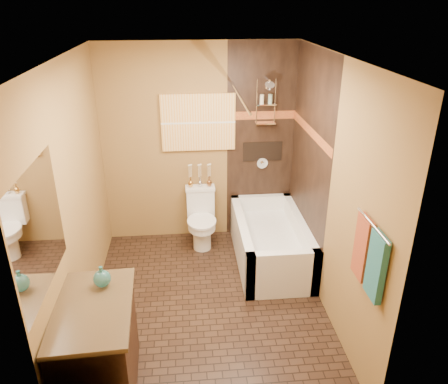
{
  "coord_description": "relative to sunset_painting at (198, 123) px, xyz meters",
  "views": [
    {
      "loc": [
        -0.18,
        -3.7,
        2.96
      ],
      "look_at": [
        0.21,
        0.4,
        1.1
      ],
      "focal_mm": 35.0,
      "sensor_mm": 36.0,
      "label": 1
    }
  ],
  "objects": [
    {
      "name": "bathtub",
      "position": [
        0.81,
        -0.73,
        -1.33
      ],
      "size": [
        0.8,
        1.5,
        0.55
      ],
      "color": "white",
      "rests_on": "floor"
    },
    {
      "name": "teal_bottle",
      "position": [
        -0.87,
        -2.23,
        -0.62
      ],
      "size": [
        0.16,
        0.16,
        0.22
      ],
      "primitive_type": null,
      "rotation": [
        0.0,
        0.0,
        0.12
      ],
      "color": "#246D6B",
      "rests_on": "vanity"
    },
    {
      "name": "vanity",
      "position": [
        -0.92,
        -2.48,
        -1.13
      ],
      "size": [
        0.62,
        0.97,
        0.84
      ],
      "rotation": [
        0.0,
        0.0,
        0.05
      ],
      "color": "black",
      "rests_on": "floor"
    },
    {
      "name": "sunset_painting",
      "position": [
        0.0,
        0.0,
        0.0
      ],
      "size": [
        0.9,
        0.04,
        0.7
      ],
      "primitive_type": "cube",
      "color": "gold",
      "rests_on": "wall_back"
    },
    {
      "name": "vanity_mirror",
      "position": [
        -1.18,
        -2.48,
        -0.05
      ],
      "size": [
        0.01,
        1.0,
        0.9
      ],
      "primitive_type": "cube",
      "color": "white",
      "rests_on": "wall_left"
    },
    {
      "name": "mosaic_band_right",
      "position": [
        1.18,
        -0.73,
        0.07
      ],
      "size": [
        0.01,
        1.5,
        0.1
      ],
      "primitive_type": "cube",
      "color": "maroon",
      "rests_on": "alcove_tile_right"
    },
    {
      "name": "wall_right",
      "position": [
        1.21,
        -1.48,
        -0.3
      ],
      "size": [
        0.02,
        3.0,
        2.5
      ],
      "primitive_type": "cube",
      "color": "olive",
      "rests_on": "floor"
    },
    {
      "name": "towel_rust",
      "position": [
        1.17,
        -2.4,
        -0.37
      ],
      "size": [
        0.05,
        0.22,
        0.52
      ],
      "primitive_type": "cube",
      "color": "maroon",
      "rests_on": "towel_bar"
    },
    {
      "name": "wall_front",
      "position": [
        0.01,
        -2.98,
        -0.3
      ],
      "size": [
        2.4,
        0.02,
        2.5
      ],
      "primitive_type": "cube",
      "color": "olive",
      "rests_on": "floor"
    },
    {
      "name": "towel_teal",
      "position": [
        1.17,
        -2.66,
        -0.37
      ],
      "size": [
        0.05,
        0.22,
        0.52
      ],
      "primitive_type": "cube",
      "color": "#1D5A61",
      "rests_on": "towel_bar"
    },
    {
      "name": "wall_back",
      "position": [
        0.01,
        0.02,
        -0.3
      ],
      "size": [
        2.4,
        0.02,
        2.5
      ],
      "primitive_type": "cube",
      "color": "olive",
      "rests_on": "floor"
    },
    {
      "name": "alcove_niche",
      "position": [
        0.81,
        0.01,
        -0.4
      ],
      "size": [
        0.5,
        0.01,
        0.25
      ],
      "primitive_type": "cube",
      "color": "black",
      "rests_on": "alcove_tile_back"
    },
    {
      "name": "mosaic_band_back",
      "position": [
        0.78,
        0.0,
        0.07
      ],
      "size": [
        0.85,
        0.01,
        0.1
      ],
      "primitive_type": "cube",
      "color": "maroon",
      "rests_on": "alcove_tile_back"
    },
    {
      "name": "alcove_tile_right",
      "position": [
        1.19,
        -0.73,
        -0.3
      ],
      "size": [
        0.01,
        1.5,
        2.5
      ],
      "primitive_type": "cube",
      "color": "black",
      "rests_on": "wall_right"
    },
    {
      "name": "curtain_rod",
      "position": [
        0.41,
        -0.73,
        0.47
      ],
      "size": [
        0.03,
        1.55,
        0.03
      ],
      "primitive_type": "cylinder",
      "rotation": [
        1.57,
        0.0,
        0.0
      ],
      "color": "silver",
      "rests_on": "wall_back"
    },
    {
      "name": "bud_vases",
      "position": [
        -0.0,
        -0.08,
        -0.65
      ],
      "size": [
        0.3,
        0.06,
        0.3
      ],
      "color": "#C58D3D",
      "rests_on": "toilet"
    },
    {
      "name": "ceiling",
      "position": [
        0.01,
        -1.48,
        0.95
      ],
      "size": [
        3.0,
        3.0,
        0.0
      ],
      "primitive_type": "plane",
      "color": "silver",
      "rests_on": "wall_back"
    },
    {
      "name": "toilet",
      "position": [
        -0.0,
        -0.25,
        -1.18
      ],
      "size": [
        0.37,
        0.55,
        0.74
      ],
      "rotation": [
        0.0,
        0.0,
        0.01
      ],
      "color": "white",
      "rests_on": "floor"
    },
    {
      "name": "wall_left",
      "position": [
        -1.19,
        -1.48,
        -0.3
      ],
      "size": [
        0.02,
        3.0,
        2.5
      ],
      "primitive_type": "cube",
      "color": "olive",
      "rests_on": "floor"
    },
    {
      "name": "floor",
      "position": [
        0.01,
        -1.48,
        -1.55
      ],
      "size": [
        3.0,
        3.0,
        0.0
      ],
      "primitive_type": "plane",
      "color": "black",
      "rests_on": "ground"
    },
    {
      "name": "alcove_tile_back",
      "position": [
        0.78,
        0.01,
        -0.3
      ],
      "size": [
        0.85,
        0.01,
        2.5
      ],
      "primitive_type": "cube",
      "color": "black",
      "rests_on": "wall_back"
    },
    {
      "name": "towel_bar",
      "position": [
        1.16,
        -2.53,
        -0.1
      ],
      "size": [
        0.02,
        0.55,
        0.02
      ],
      "primitive_type": "cylinder",
      "rotation": [
        1.57,
        0.0,
        0.0
      ],
      "color": "silver",
      "rests_on": "wall_right"
    },
    {
      "name": "shower_fixtures",
      "position": [
        0.81,
        -0.1,
        0.12
      ],
      "size": [
        0.24,
        0.33,
        1.16
      ],
      "color": "silver",
      "rests_on": "floor"
    }
  ]
}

